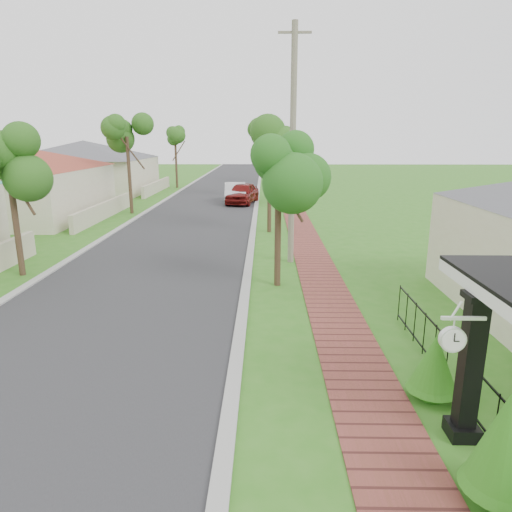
% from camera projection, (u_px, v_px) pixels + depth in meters
% --- Properties ---
extents(ground, '(160.00, 160.00, 0.00)m').
position_uv_depth(ground, '(197.00, 400.00, 8.63)').
color(ground, '#31731B').
rests_on(ground, ground).
extents(road, '(7.00, 120.00, 0.02)m').
position_uv_depth(road, '(195.00, 219.00, 28.04)').
color(road, '#28282B').
rests_on(road, ground).
extents(kerb_right, '(0.30, 120.00, 0.10)m').
position_uv_depth(kerb_right, '(255.00, 219.00, 27.98)').
color(kerb_right, '#9E9E99').
rests_on(kerb_right, ground).
extents(kerb_left, '(0.30, 120.00, 0.10)m').
position_uv_depth(kerb_left, '(137.00, 218.00, 28.11)').
color(kerb_left, '#9E9E99').
rests_on(kerb_left, ground).
extents(sidewalk, '(1.50, 120.00, 0.03)m').
position_uv_depth(sidewalk, '(297.00, 219.00, 27.93)').
color(sidewalk, brown).
rests_on(sidewalk, ground).
extents(porch_post, '(0.48, 0.48, 2.52)m').
position_uv_depth(porch_post, '(469.00, 376.00, 7.30)').
color(porch_post, black).
rests_on(porch_post, ground).
extents(picket_fence, '(0.03, 8.02, 1.00)m').
position_uv_depth(picket_fence, '(461.00, 377.00, 8.41)').
color(picket_fence, black).
rests_on(picket_fence, ground).
extents(street_trees, '(10.70, 37.65, 5.89)m').
position_uv_depth(street_trees, '(209.00, 142.00, 33.53)').
color(street_trees, '#382619').
rests_on(street_trees, ground).
extents(hedge_row, '(0.94, 4.62, 2.20)m').
position_uv_depth(hedge_row, '(500.00, 440.00, 6.13)').
color(hedge_row, '#286714').
rests_on(hedge_row, ground).
extents(far_house_grey, '(15.56, 15.56, 4.60)m').
position_uv_depth(far_house_grey, '(86.00, 166.00, 41.23)').
color(far_house_grey, beige).
rests_on(far_house_grey, ground).
extents(parked_car_red, '(2.69, 4.82, 1.55)m').
position_uv_depth(parked_car_red, '(243.00, 193.00, 34.23)').
color(parked_car_red, maroon).
rests_on(parked_car_red, ground).
extents(parked_car_white, '(1.89, 4.60, 1.48)m').
position_uv_depth(parked_car_white, '(235.00, 193.00, 34.73)').
color(parked_car_white, silver).
rests_on(parked_car_white, ground).
extents(near_tree, '(1.90, 1.90, 4.87)m').
position_uv_depth(near_tree, '(279.00, 169.00, 14.41)').
color(near_tree, '#382619').
rests_on(near_tree, ground).
extents(utility_pole, '(1.20, 0.24, 8.84)m').
position_uv_depth(utility_pole, '(293.00, 147.00, 17.14)').
color(utility_pole, gray).
rests_on(utility_pole, ground).
extents(station_clock, '(0.65, 0.13, 0.56)m').
position_uv_depth(station_clock, '(453.00, 338.00, 6.74)').
color(station_clock, white).
rests_on(station_clock, ground).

